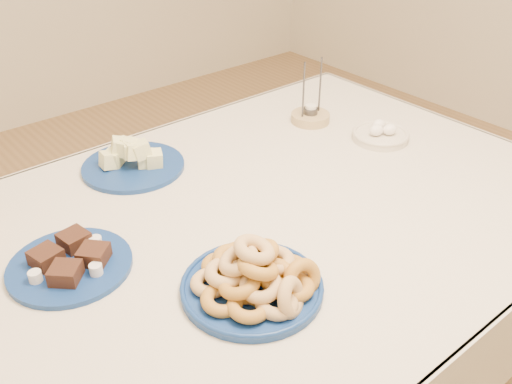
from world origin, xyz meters
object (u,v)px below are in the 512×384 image
melon_plate (132,160)px  candle_holder (310,116)px  dining_table (243,256)px  donut_platter (255,278)px  brownie_plate (70,262)px  egg_bowl (381,134)px

melon_plate → candle_holder: (0.57, -0.09, -0.01)m
dining_table → donut_platter: size_ratio=4.89×
donut_platter → brownie_plate: bearing=129.3°
dining_table → candle_holder: 0.58m
candle_holder → egg_bowl: (0.07, -0.22, -0.00)m
donut_platter → melon_plate: bearing=84.1°
melon_plate → donut_platter: bearing=-95.9°
candle_holder → egg_bowl: candle_holder is taller
brownie_plate → egg_bowl: egg_bowl is taller
donut_platter → egg_bowl: 0.75m
donut_platter → candle_holder: candle_holder is taller
donut_platter → egg_bowl: bearing=20.9°
dining_table → melon_plate: bearing=101.1°
dining_table → melon_plate: size_ratio=5.19×
donut_platter → melon_plate: donut_platter is taller
brownie_plate → candle_holder: size_ratio=1.66×
dining_table → donut_platter: (-0.13, -0.21, 0.14)m
dining_table → donut_platter: 0.28m
candle_holder → melon_plate: bearing=170.9°
melon_plate → egg_bowl: 0.71m
dining_table → melon_plate: 0.40m
donut_platter → candle_holder: size_ratio=1.76×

